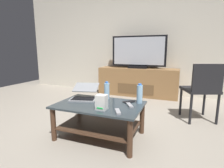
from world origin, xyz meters
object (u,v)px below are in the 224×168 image
soundbar_remote (130,105)px  dining_chair (202,88)px  tv_remote (118,112)px  cell_phone (129,102)px  laptop (84,94)px  coffee_table (100,114)px  television (138,53)px  water_bottle_near (140,94)px  router_box (102,102)px  water_bottle_far (107,91)px  media_cabinet (138,82)px

soundbar_remote → dining_chair: bearing=17.5°
tv_remote → soundbar_remote: 0.26m
cell_phone → soundbar_remote: 0.16m
laptop → soundbar_remote: laptop is taller
coffee_table → tv_remote: tv_remote is taller
television → laptop: bearing=-96.5°
water_bottle_near → soundbar_remote: (-0.08, -0.16, -0.10)m
soundbar_remote → television: bearing=69.8°
coffee_table → television: 2.29m
router_box → dining_chair: bearing=47.1°
water_bottle_far → soundbar_remote: bearing=-27.2°
television → laptop: size_ratio=2.64×
media_cabinet → dining_chair: dining_chair is taller
water_bottle_near → coffee_table: bearing=-154.0°
television → water_bottle_near: bearing=-76.1°
tv_remote → television: bearing=70.7°
dining_chair → water_bottle_near: size_ratio=3.63×
water_bottle_far → dining_chair: bearing=32.3°
laptop → water_bottle_near: 0.72m
water_bottle_near → media_cabinet: bearing=103.8°
television → laptop: 2.11m
media_cabinet → router_box: media_cabinet is taller
media_cabinet → water_bottle_far: water_bottle_far is taller
laptop → soundbar_remote: size_ratio=2.92×
media_cabinet → water_bottle_near: water_bottle_near is taller
water_bottle_near → cell_phone: water_bottle_near is taller
router_box → water_bottle_far: 0.42m
tv_remote → dining_chair: bearing=25.8°
water_bottle_far → soundbar_remote: size_ratio=1.44×
television → router_box: size_ratio=7.66×
television → dining_chair: television is taller
television → media_cabinet: bearing=90.0°
laptop → router_box: 0.50m
dining_chair → water_bottle_far: size_ratio=3.74×
router_box → cell_phone: (0.20, 0.37, -0.08)m
water_bottle_near → soundbar_remote: bearing=-115.4°
television → dining_chair: bearing=-44.2°
media_cabinet → water_bottle_near: bearing=-76.2°
cell_phone → water_bottle_near: bearing=46.8°
water_bottle_far → water_bottle_near: bearing=-3.0°
coffee_table → water_bottle_near: water_bottle_near is taller
water_bottle_far → tv_remote: bearing=-54.9°
dining_chair → tv_remote: 1.47m
media_cabinet → tv_remote: (0.36, -2.40, 0.11)m
dining_chair → water_bottle_near: 1.07m
media_cabinet → television: 0.67m
water_bottle_near → water_bottle_far: (-0.44, 0.02, -0.00)m
water_bottle_near → soundbar_remote: size_ratio=1.49×
soundbar_remote → tv_remote: bearing=-133.1°
laptop → water_bottle_far: (0.28, 0.09, 0.05)m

